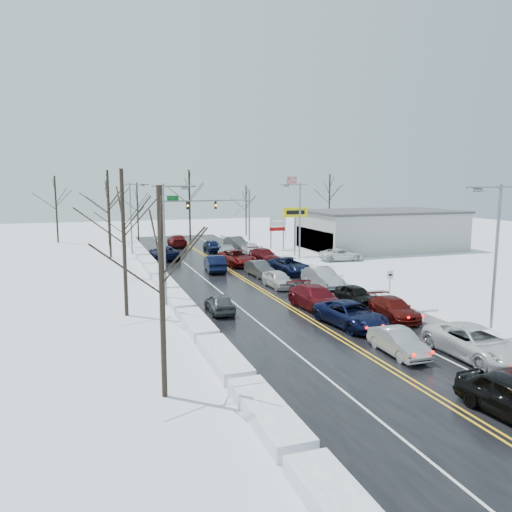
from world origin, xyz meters
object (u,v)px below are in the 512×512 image
object	(u,v)px
flagpole	(287,203)
oncoming_car_0	(215,271)
tires_plus_sign	(295,216)
traffic_signal_mast	(215,208)
queued_car_0	(512,418)
dealership_building	(380,230)

from	to	relation	value
flagpole	oncoming_car_0	bearing A→B (deg)	-128.04
flagpole	oncoming_car_0	xyz separation A→B (m)	(-16.73, -21.39, -5.93)
tires_plus_sign	oncoming_car_0	world-z (taller)	tires_plus_sign
traffic_signal_mast	queued_car_0	xyz separation A→B (m)	(-1.89, -54.35, -5.48)
dealership_building	traffic_signal_mast	bearing A→B (deg)	154.05
dealership_building	flagpole	bearing A→B (deg)	126.27
flagpole	oncoming_car_0	distance (m)	27.79
traffic_signal_mast	dealership_building	bearing A→B (deg)	-25.95
traffic_signal_mast	oncoming_car_0	size ratio (longest dim) A/B	2.62
traffic_signal_mast	tires_plus_sign	world-z (taller)	traffic_signal_mast
traffic_signal_mast	flagpole	size ratio (longest dim) A/B	1.33
tires_plus_sign	flagpole	size ratio (longest dim) A/B	0.60
queued_car_0	oncoming_car_0	xyz separation A→B (m)	(-3.12, 34.98, 0.00)
tires_plus_sign	oncoming_car_0	distance (m)	15.00
tires_plus_sign	dealership_building	size ratio (longest dim) A/B	0.29
tires_plus_sign	dealership_building	world-z (taller)	tires_plus_sign
flagpole	dealership_building	distance (m)	15.24
dealership_building	queued_car_0	distance (m)	49.77
traffic_signal_mast	queued_car_0	world-z (taller)	traffic_signal_mast
dealership_building	queued_car_0	xyz separation A→B (m)	(-22.42, -44.36, -2.66)
queued_car_0	tires_plus_sign	bearing A→B (deg)	72.71
tires_plus_sign	dealership_building	distance (m)	13.82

